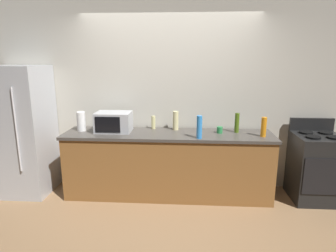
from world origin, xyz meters
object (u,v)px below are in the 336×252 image
Objects in this scene: bottle_olive_oil at (237,123)px; paper_towel_roll at (81,121)px; refrigerator at (23,131)px; mug_green at (220,130)px; bottle_dish_soap at (264,127)px; stove_range at (316,167)px; microwave at (114,122)px; bottle_vinegar at (153,122)px; bottle_hand_soap at (176,121)px; bottle_spray_cleaner at (199,127)px.

paper_towel_roll is at bearing -178.52° from bottle_olive_oil.
bottle_olive_oil is (2.99, 0.11, 0.13)m from refrigerator.
bottle_dish_soap is at bearing -15.33° from mug_green.
microwave is at bearing 179.00° from stove_range.
microwave is (-2.76, 0.05, 0.57)m from stove_range.
stove_range is 12.48× the size of mug_green.
mug_green is at bearing -10.91° from bottle_vinegar.
stove_range is 4.05× the size of bottle_hand_soap.
bottle_olive_oil is (-1.06, 0.11, 0.57)m from stove_range.
refrigerator is 3.75× the size of microwave.
paper_towel_roll reaches higher than stove_range.
microwave is 2.57× the size of bottle_vinegar.
mug_green is (-1.30, 0.06, 0.48)m from stove_range.
bottle_hand_soap reaches higher than bottle_vinegar.
paper_towel_roll is (-3.22, 0.05, 0.57)m from stove_range.
paper_towel_roll is 1.32m from bottle_hand_soap.
paper_towel_roll is at bearing 3.45° from refrigerator.
refrigerator is at bearing -177.87° from microwave.
stove_range is 4.00× the size of paper_towel_roll.
paper_towel_roll is at bearing 176.68° from bottle_dish_soap.
bottle_olive_oil is at bearing 11.81° from mug_green.
paper_towel_roll is at bearing -179.80° from mug_green.
bottle_spray_cleaner is 0.84m from bottle_dish_soap.
refrigerator is 2.99m from bottle_olive_oil.
refrigerator is 6.13× the size of bottle_spray_cleaner.
bottle_spray_cleaner is at bearing -36.08° from bottle_vinegar.
stove_range is 3.27m from paper_towel_roll.
bottle_dish_soap is at bearing -173.02° from stove_range.
bottle_vinegar is 0.79m from bottle_spray_cleaner.
stove_range is 0.95m from bottle_dish_soap.
bottle_spray_cleaner reaches higher than bottle_dish_soap.
paper_towel_roll is at bearing -169.40° from bottle_vinegar.
stove_range is 1.21m from bottle_olive_oil.
refrigerator reaches higher than bottle_dish_soap.
stove_range is 2.25× the size of microwave.
bottle_olive_oil is at bearing 1.96° from microwave.
mug_green is (-0.23, -0.05, -0.09)m from bottle_olive_oil.
mug_green is (1.46, 0.01, -0.09)m from microwave.
paper_towel_roll is at bearing -173.70° from bottle_hand_soap.
bottle_spray_cleaner is (2.46, -0.23, 0.15)m from refrigerator.
stove_range is 2.82m from microwave.
microwave is 1.80× the size of bottle_hand_soap.
bottle_dish_soap is at bearing -14.03° from bottle_hand_soap.
refrigerator is at bearing -172.64° from bottle_vinegar.
bottle_hand_soap is at bearing -7.17° from bottle_vinegar.
bottle_olive_oil is 0.85m from bottle_hand_soap.
paper_towel_roll is 1.00× the size of bottle_olive_oil.
bottle_dish_soap is at bearing 9.38° from bottle_spray_cleaner.
stove_range is 4.01× the size of bottle_olive_oil.
bottle_spray_cleaner is at bearing -171.76° from stove_range.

